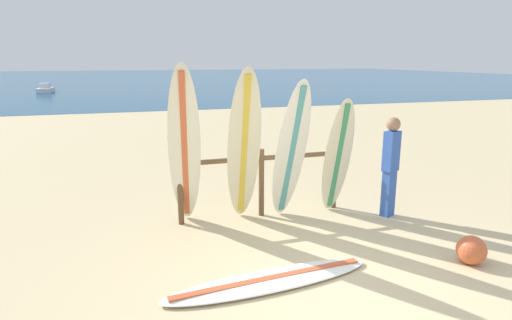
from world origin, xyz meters
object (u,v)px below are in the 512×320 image
object	(u,v)px
surfboard_leaning_far_left	(184,149)
small_boat_offshore	(45,89)
surfboard_rack	(261,173)
beach_ball	(471,250)
beachgoer_standing	(391,163)
surfboard_leaning_center_left	(291,151)
surfboard_leaning_center	(338,157)
surfboard_lying_on_sand	(270,280)
surfboard_leaning_left	(244,148)

from	to	relation	value
surfboard_leaning_far_left	small_boat_offshore	bearing A→B (deg)	101.96
surfboard_rack	surfboard_leaning_far_left	world-z (taller)	surfboard_leaning_far_left
beach_ball	surfboard_leaning_far_left	bearing A→B (deg)	146.49
surfboard_rack	beachgoer_standing	distance (m)	2.09
surfboard_leaning_far_left	small_boat_offshore	world-z (taller)	surfboard_leaning_far_left
surfboard_leaning_far_left	beach_ball	world-z (taller)	surfboard_leaning_far_left
surfboard_rack	beach_ball	world-z (taller)	surfboard_rack
beach_ball	surfboard_leaning_center_left	bearing A→B (deg)	128.31
surfboard_rack	beach_ball	xyz separation A→B (m)	(2.00, -2.43, -0.54)
surfboard_leaning_center	beachgoer_standing	distance (m)	0.85
surfboard_leaning_center	small_boat_offshore	world-z (taller)	surfboard_leaning_center
beachgoer_standing	small_boat_offshore	bearing A→B (deg)	107.49
surfboard_leaning_center_left	surfboard_lying_on_sand	distance (m)	2.31
beachgoer_standing	beach_ball	distance (m)	1.94
surfboard_rack	surfboard_lying_on_sand	world-z (taller)	surfboard_rack
surfboard_leaning_far_left	surfboard_leaning_left	world-z (taller)	surfboard_leaning_far_left
surfboard_lying_on_sand	beach_ball	distance (m)	2.61
surfboard_leaning_center_left	surfboard_lying_on_sand	world-z (taller)	surfboard_leaning_center_left
surfboard_lying_on_sand	beach_ball	bearing A→B (deg)	-6.12
surfboard_leaning_far_left	surfboard_leaning_center_left	distance (m)	1.63
surfboard_lying_on_sand	surfboard_rack	bearing A→B (deg)	74.83
surfboard_rack	surfboard_leaning_center	xyz separation A→B (m)	(1.19, -0.32, 0.26)
surfboard_leaning_left	surfboard_leaning_center	xyz separation A→B (m)	(1.58, 0.01, -0.24)
surfboard_leaning_left	beach_ball	world-z (taller)	surfboard_leaning_left
surfboard_rack	surfboard_leaning_center_left	xyz separation A→B (m)	(0.36, -0.36, 0.41)
surfboard_lying_on_sand	beach_ball	size ratio (longest dim) A/B	7.06
small_boat_offshore	surfboard_leaning_center_left	bearing A→B (deg)	-75.17
surfboard_leaning_left	surfboard_leaning_center_left	bearing A→B (deg)	-2.01
surfboard_lying_on_sand	surfboard_leaning_left	bearing A→B (deg)	83.74
surfboard_leaning_center	beachgoer_standing	xyz separation A→B (m)	(0.79, -0.31, -0.08)
surfboard_leaning_far_left	surfboard_leaning_left	distance (m)	0.88
surfboard_leaning_center_left	beachgoer_standing	world-z (taller)	surfboard_leaning_center_left
surfboard_lying_on_sand	surfboard_leaning_center	bearing A→B (deg)	45.89
surfboard_leaning_far_left	surfboard_rack	bearing A→B (deg)	12.07
surfboard_rack	surfboard_lying_on_sand	bearing A→B (deg)	-105.17
surfboard_leaning_center_left	surfboard_leaning_center	size ratio (longest dim) A/B	1.16
surfboard_rack	surfboard_lying_on_sand	xyz separation A→B (m)	(-0.58, -2.15, -0.69)
small_boat_offshore	beach_ball	bearing A→B (deg)	-73.39
surfboard_leaning_center	small_boat_offshore	size ratio (longest dim) A/B	0.86
surfboard_leaning_center_left	surfboard_leaning_center	distance (m)	0.84
surfboard_leaning_center_left	surfboard_lying_on_sand	bearing A→B (deg)	-117.84
surfboard_leaning_left	beach_ball	distance (m)	3.34
surfboard_rack	surfboard_leaning_center	size ratio (longest dim) A/B	1.40
surfboard_lying_on_sand	small_boat_offshore	bearing A→B (deg)	102.43
surfboard_leaning_far_left	beachgoer_standing	bearing A→B (deg)	-6.37
surfboard_rack	small_boat_offshore	world-z (taller)	surfboard_rack
surfboard_leaning_left	surfboard_lying_on_sand	distance (m)	2.18
beachgoer_standing	surfboard_leaning_center_left	bearing A→B (deg)	170.43
surfboard_lying_on_sand	beachgoer_standing	distance (m)	3.11
surfboard_leaning_center	surfboard_lying_on_sand	world-z (taller)	surfboard_leaning_center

